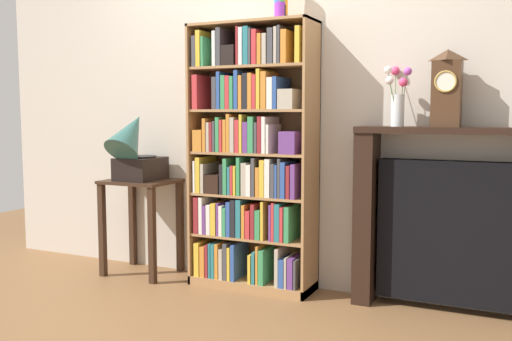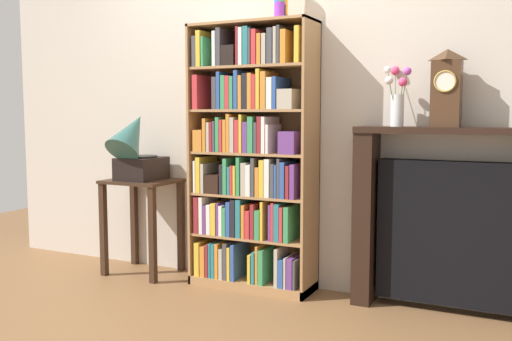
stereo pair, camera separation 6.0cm
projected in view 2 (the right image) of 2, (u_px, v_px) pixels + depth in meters
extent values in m
cube|color=brown|center=(247.00, 291.00, 3.92)|extent=(8.11, 6.40, 0.02)
cube|color=beige|center=(294.00, 99.00, 3.94)|extent=(5.11, 0.08, 2.62)
cube|color=#A87A4C|center=(199.00, 155.00, 4.09)|extent=(0.02, 0.31, 1.82)
cube|color=#A87A4C|center=(311.00, 160.00, 3.71)|extent=(0.02, 0.31, 1.82)
cube|color=brown|center=(262.00, 156.00, 4.03)|extent=(0.87, 0.01, 1.82)
cube|color=#A87A4C|center=(252.00, 24.00, 3.81)|extent=(0.87, 0.31, 0.02)
cube|color=#A87A4C|center=(252.00, 282.00, 3.99)|extent=(0.87, 0.31, 0.06)
cube|color=gold|center=(204.00, 256.00, 4.11)|extent=(0.04, 0.22, 0.24)
cube|color=orange|center=(211.00, 258.00, 4.11)|extent=(0.04, 0.26, 0.22)
cube|color=maroon|center=(214.00, 258.00, 4.08)|extent=(0.02, 0.23, 0.23)
cube|color=teal|center=(218.00, 257.00, 4.08)|extent=(0.02, 0.26, 0.24)
cube|color=teal|center=(221.00, 258.00, 4.06)|extent=(0.03, 0.24, 0.24)
cube|color=orange|center=(225.00, 258.00, 4.06)|extent=(0.03, 0.26, 0.25)
cube|color=#B2A893|center=(227.00, 261.00, 4.02)|extent=(0.03, 0.20, 0.21)
cube|color=#424247|center=(231.00, 259.00, 4.00)|extent=(0.03, 0.21, 0.26)
cube|color=gold|center=(237.00, 260.00, 4.01)|extent=(0.02, 0.26, 0.23)
cube|color=#2D519E|center=(240.00, 260.00, 3.99)|extent=(0.03, 0.23, 0.25)
cube|color=gold|center=(255.00, 266.00, 3.93)|extent=(0.02, 0.21, 0.20)
cube|color=teal|center=(261.00, 264.00, 3.93)|extent=(0.02, 0.26, 0.22)
cube|color=orange|center=(263.00, 263.00, 3.90)|extent=(0.02, 0.22, 0.26)
cube|color=#388E56|center=(267.00, 265.00, 3.89)|extent=(0.04, 0.21, 0.24)
cube|color=#B2A893|center=(282.00, 265.00, 3.84)|extent=(0.03, 0.22, 0.26)
cube|color=#2D519E|center=(286.00, 271.00, 3.82)|extent=(0.04, 0.21, 0.19)
cube|color=#B2A893|center=(290.00, 270.00, 3.81)|extent=(0.02, 0.21, 0.21)
cube|color=#663884|center=(295.00, 271.00, 3.79)|extent=(0.04, 0.21, 0.20)
cube|color=#424247|center=(300.00, 272.00, 3.78)|extent=(0.02, 0.22, 0.20)
cube|color=#A87A4C|center=(252.00, 236.00, 3.96)|extent=(0.83, 0.29, 0.02)
cube|color=maroon|center=(204.00, 213.00, 4.08)|extent=(0.04, 0.22, 0.26)
cube|color=white|center=(210.00, 213.00, 4.08)|extent=(0.03, 0.26, 0.26)
cube|color=#663884|center=(213.00, 217.00, 4.06)|extent=(0.02, 0.25, 0.20)
cube|color=white|center=(216.00, 217.00, 4.05)|extent=(0.03, 0.25, 0.21)
cube|color=gold|center=(221.00, 217.00, 4.02)|extent=(0.04, 0.23, 0.22)
cube|color=#663884|center=(224.00, 217.00, 4.00)|extent=(0.02, 0.21, 0.23)
cube|color=white|center=(227.00, 219.00, 3.99)|extent=(0.02, 0.22, 0.21)
cube|color=#388E56|center=(232.00, 219.00, 4.00)|extent=(0.03, 0.26, 0.20)
cube|color=#2D519E|center=(236.00, 217.00, 3.98)|extent=(0.03, 0.24, 0.24)
cube|color=black|center=(239.00, 217.00, 3.94)|extent=(0.04, 0.21, 0.26)
cube|color=teal|center=(244.00, 217.00, 3.92)|extent=(0.04, 0.20, 0.26)
cube|color=orange|center=(250.00, 219.00, 3.92)|extent=(0.02, 0.23, 0.23)
cube|color=#C63338|center=(255.00, 222.00, 3.92)|extent=(0.03, 0.25, 0.19)
cube|color=maroon|center=(260.00, 219.00, 3.90)|extent=(0.03, 0.26, 0.24)
cube|color=#388E56|center=(264.00, 222.00, 3.88)|extent=(0.04, 0.25, 0.20)
cube|color=gold|center=(268.00, 219.00, 3.85)|extent=(0.02, 0.21, 0.26)
cube|color=#663884|center=(275.00, 221.00, 3.82)|extent=(0.02, 0.21, 0.24)
cube|color=#C63338|center=(279.00, 220.00, 3.84)|extent=(0.02, 0.26, 0.26)
cube|color=teal|center=(283.00, 221.00, 3.82)|extent=(0.04, 0.25, 0.25)
cube|color=#C63338|center=(288.00, 222.00, 3.81)|extent=(0.02, 0.26, 0.23)
cube|color=#388E56|center=(293.00, 222.00, 3.79)|extent=(0.03, 0.25, 0.23)
cube|color=#A87A4C|center=(252.00, 195.00, 3.93)|extent=(0.83, 0.29, 0.02)
cube|color=white|center=(203.00, 175.00, 4.07)|extent=(0.02, 0.26, 0.22)
cube|color=gold|center=(207.00, 174.00, 4.05)|extent=(0.03, 0.25, 0.25)
cube|color=#B2A893|center=(210.00, 177.00, 4.03)|extent=(0.02, 0.23, 0.20)
cube|color=black|center=(218.00, 183.00, 4.00)|extent=(0.11, 0.21, 0.13)
cube|color=black|center=(228.00, 178.00, 3.95)|extent=(0.03, 0.20, 0.20)
cube|color=#388E56|center=(231.00, 176.00, 3.94)|extent=(0.03, 0.20, 0.25)
cube|color=teal|center=(235.00, 180.00, 3.93)|extent=(0.02, 0.21, 0.19)
cube|color=#C63338|center=(239.00, 179.00, 3.94)|extent=(0.02, 0.25, 0.20)
cube|color=gold|center=(242.00, 179.00, 3.93)|extent=(0.02, 0.26, 0.20)
cube|color=#388E56|center=(246.00, 175.00, 3.92)|extent=(0.02, 0.25, 0.26)
cube|color=#B2A893|center=(251.00, 178.00, 3.90)|extent=(0.04, 0.25, 0.22)
cube|color=white|center=(254.00, 179.00, 3.86)|extent=(0.03, 0.20, 0.21)
cube|color=#424247|center=(259.00, 176.00, 3.85)|extent=(0.02, 0.21, 0.26)
cube|color=orange|center=(264.00, 181.00, 3.84)|extent=(0.03, 0.23, 0.20)
cube|color=gold|center=(269.00, 177.00, 3.84)|extent=(0.03, 0.26, 0.25)
cube|color=white|center=(273.00, 177.00, 3.81)|extent=(0.04, 0.22, 0.25)
cube|color=#424247|center=(279.00, 179.00, 3.81)|extent=(0.03, 0.26, 0.22)
cube|color=#2D519E|center=(282.00, 180.00, 3.79)|extent=(0.02, 0.23, 0.22)
cube|color=#424247|center=(285.00, 177.00, 3.77)|extent=(0.02, 0.23, 0.26)
cube|color=#2D519E|center=(289.00, 179.00, 3.77)|extent=(0.03, 0.25, 0.24)
cube|color=maroon|center=(294.00, 181.00, 3.76)|extent=(0.02, 0.25, 0.22)
cube|color=#663884|center=(298.00, 181.00, 3.73)|extent=(0.03, 0.23, 0.23)
cube|color=#A87A4C|center=(252.00, 153.00, 3.90)|extent=(0.83, 0.29, 0.02)
cube|color=orange|center=(205.00, 140.00, 4.01)|extent=(0.07, 0.21, 0.15)
cube|color=orange|center=(213.00, 135.00, 4.00)|extent=(0.02, 0.25, 0.23)
cube|color=#B2A893|center=(217.00, 136.00, 4.00)|extent=(0.02, 0.26, 0.20)
cube|color=maroon|center=(218.00, 136.00, 3.96)|extent=(0.02, 0.22, 0.20)
cube|color=#424247|center=(222.00, 136.00, 3.97)|extent=(0.02, 0.25, 0.21)
cube|color=#388E56|center=(226.00, 134.00, 3.96)|extent=(0.03, 0.26, 0.24)
cube|color=#C63338|center=(228.00, 135.00, 3.93)|extent=(0.02, 0.23, 0.22)
cube|color=orange|center=(233.00, 135.00, 3.94)|extent=(0.02, 0.26, 0.22)
cube|color=orange|center=(236.00, 133.00, 3.91)|extent=(0.02, 0.24, 0.26)
cube|color=#B2A893|center=(240.00, 134.00, 3.91)|extent=(0.03, 0.27, 0.24)
cube|color=#C63338|center=(245.00, 136.00, 3.90)|extent=(0.03, 0.26, 0.22)
cube|color=gold|center=(247.00, 133.00, 3.86)|extent=(0.02, 0.21, 0.25)
cube|color=#663884|center=(252.00, 137.00, 3.85)|extent=(0.03, 0.23, 0.21)
cube|color=#388E56|center=(258.00, 134.00, 3.85)|extent=(0.04, 0.25, 0.24)
cube|color=#424247|center=(262.00, 137.00, 3.82)|extent=(0.02, 0.23, 0.20)
cube|color=maroon|center=(265.00, 135.00, 3.80)|extent=(0.03, 0.21, 0.24)
cube|color=white|center=(270.00, 135.00, 3.80)|extent=(0.02, 0.25, 0.24)
cube|color=white|center=(273.00, 139.00, 3.78)|extent=(0.02, 0.22, 0.19)
cube|color=#663884|center=(292.00, 142.00, 3.72)|extent=(0.11, 0.20, 0.15)
cube|color=#A87A4C|center=(252.00, 111.00, 3.87)|extent=(0.83, 0.29, 0.02)
cube|color=#C63338|center=(204.00, 93.00, 4.01)|extent=(0.04, 0.26, 0.24)
cube|color=#424247|center=(221.00, 94.00, 3.92)|extent=(0.03, 0.21, 0.22)
cube|color=#2D519E|center=(225.00, 91.00, 3.90)|extent=(0.02, 0.20, 0.25)
cube|color=#388E56|center=(230.00, 93.00, 3.90)|extent=(0.03, 0.23, 0.23)
cube|color=#C63338|center=(236.00, 93.00, 3.90)|extent=(0.03, 0.26, 0.22)
cube|color=#388E56|center=(239.00, 93.00, 3.88)|extent=(0.03, 0.25, 0.22)
cube|color=#2D519E|center=(243.00, 90.00, 3.86)|extent=(0.03, 0.24, 0.26)
cube|color=orange|center=(247.00, 93.00, 3.84)|extent=(0.02, 0.22, 0.22)
cube|color=black|center=(253.00, 92.00, 3.84)|extent=(0.04, 0.26, 0.23)
cube|color=orange|center=(257.00, 92.00, 3.82)|extent=(0.03, 0.26, 0.24)
cube|color=#C63338|center=(260.00, 92.00, 3.79)|extent=(0.03, 0.21, 0.22)
cube|color=gold|center=(265.00, 90.00, 3.79)|extent=(0.02, 0.26, 0.26)
cube|color=orange|center=(269.00, 91.00, 3.76)|extent=(0.04, 0.22, 0.24)
cube|color=white|center=(275.00, 94.00, 3.74)|extent=(0.04, 0.22, 0.20)
cube|color=#2D519E|center=(282.00, 93.00, 3.75)|extent=(0.03, 0.26, 0.21)
cube|color=#B2A893|center=(291.00, 99.00, 3.70)|extent=(0.10, 0.22, 0.13)
cube|color=#A87A4C|center=(252.00, 68.00, 3.84)|extent=(0.83, 0.29, 0.02)
cube|color=#424247|center=(202.00, 53.00, 3.96)|extent=(0.03, 0.22, 0.21)
cube|color=gold|center=(206.00, 50.00, 3.95)|extent=(0.03, 0.23, 0.24)
cube|color=#388E56|center=(210.00, 53.00, 3.94)|extent=(0.02, 0.22, 0.20)
cube|color=white|center=(223.00, 50.00, 3.91)|extent=(0.02, 0.26, 0.23)
cube|color=#424247|center=(225.00, 48.00, 3.88)|extent=(0.03, 0.22, 0.25)
cube|color=black|center=(234.00, 56.00, 3.84)|extent=(0.10, 0.20, 0.13)
cube|color=maroon|center=(245.00, 47.00, 3.83)|extent=(0.02, 0.25, 0.25)
cube|color=white|center=(248.00, 48.00, 3.81)|extent=(0.03, 0.23, 0.24)
cube|color=teal|center=(253.00, 47.00, 3.80)|extent=(0.04, 0.24, 0.25)
cube|color=#424247|center=(256.00, 48.00, 3.78)|extent=(0.02, 0.23, 0.23)
cube|color=#C63338|center=(261.00, 48.00, 3.78)|extent=(0.03, 0.25, 0.22)
cube|color=orange|center=(266.00, 50.00, 3.76)|extent=(0.03, 0.25, 0.20)
cube|color=#B2A893|center=(272.00, 50.00, 3.75)|extent=(0.03, 0.26, 0.19)
cube|color=#424247|center=(276.00, 47.00, 3.72)|extent=(0.04, 0.23, 0.23)
cube|color=#B2A893|center=(281.00, 47.00, 3.70)|extent=(0.02, 0.22, 0.23)
cube|color=#424247|center=(285.00, 46.00, 3.70)|extent=(0.02, 0.24, 0.24)
cube|color=orange|center=(289.00, 48.00, 3.67)|extent=(0.04, 0.20, 0.21)
cube|color=gold|center=(302.00, 46.00, 3.63)|extent=(0.03, 0.21, 0.23)
cylinder|color=black|center=(281.00, 13.00, 3.73)|extent=(0.09, 0.09, 0.10)
cylinder|color=purple|center=(281.00, 10.00, 3.73)|extent=(0.09, 0.09, 0.10)
cylinder|color=orange|center=(281.00, 8.00, 3.73)|extent=(0.09, 0.09, 0.10)
cylinder|color=pink|center=(281.00, 5.00, 3.73)|extent=(0.09, 0.09, 0.10)
cylinder|color=purple|center=(281.00, 2.00, 3.73)|extent=(0.09, 0.09, 0.10)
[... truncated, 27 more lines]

